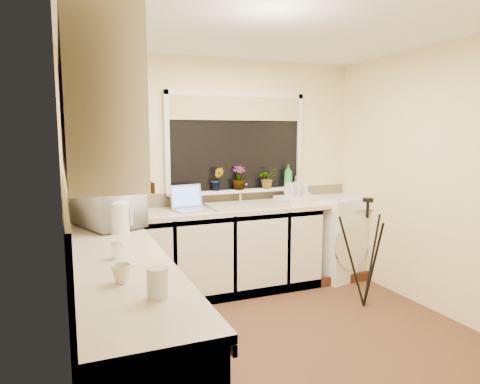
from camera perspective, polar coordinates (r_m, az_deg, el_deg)
name	(u,v)px	position (r m, az deg, el deg)	size (l,w,h in m)	color
floor	(282,339)	(3.78, 5.51, -18.54)	(3.20, 3.20, 0.00)	brown
ceiling	(287,26)	(3.47, 6.08, 20.68)	(3.20, 3.20, 0.00)	white
wall_back	(219,174)	(4.78, -2.74, 2.41)	(3.20, 3.20, 0.00)	#FCE5A8
wall_front	(438,230)	(2.23, 24.36, -4.52)	(3.20, 3.20, 0.00)	#FCE5A8
wall_left	(62,203)	(3.02, -22.12, -1.33)	(3.00, 3.00, 0.00)	#FCE5A8
wall_right	(439,182)	(4.40, 24.49, 1.25)	(3.00, 3.00, 0.00)	#FCE5A8
base_cabinet_back	(200,255)	(4.55, -5.28, -8.11)	(2.55, 0.60, 0.86)	silver
base_cabinet_left	(121,333)	(2.97, -15.18, -17.23)	(0.54, 2.40, 0.86)	silver
worktop_back	(229,209)	(4.55, -1.43, -2.25)	(3.20, 0.60, 0.04)	beige
worktop_left	(119,263)	(2.81, -15.51, -8.88)	(0.60, 2.40, 0.04)	beige
upper_cabinet	(89,108)	(2.54, -19.04, 10.23)	(0.28, 1.90, 0.70)	silver
splashback_left	(66,228)	(2.74, -21.71, -4.32)	(0.02, 2.40, 0.45)	beige
splashback_back	(220,197)	(4.80, -2.67, -0.63)	(3.20, 0.02, 0.14)	beige
window_glass	(237,143)	(4.82, -0.45, 6.34)	(1.50, 0.02, 1.00)	black
window_blind	(237,108)	(4.80, -0.34, 10.81)	(1.50, 0.02, 0.25)	tan
windowsill	(238,191)	(4.81, -0.20, 0.17)	(1.60, 0.14, 0.03)	white
sink	(247,205)	(4.62, 0.88, -1.68)	(0.82, 0.46, 0.03)	tan
faucet	(240,193)	(4.76, 0.03, -0.08)	(0.03, 0.03, 0.24)	silver
washing_machine	(335,236)	(5.27, 12.19, -5.60)	(0.66, 0.64, 0.93)	white
laptop	(189,204)	(4.41, -6.60, -1.50)	(0.37, 0.34, 0.25)	#A6A6AE
kettle	(118,218)	(3.53, -15.59, -3.29)	(0.17, 0.17, 0.23)	silver
dish_rack	(297,199)	(4.93, 7.45, -0.90)	(0.44, 0.33, 0.07)	beige
tripod	(366,253)	(4.39, 16.05, -7.61)	(0.51, 0.51, 1.06)	black
glass_jug	(157,283)	(2.13, -10.68, -11.53)	(0.10, 0.10, 0.15)	#B7BCC2
steel_jar	(117,251)	(2.83, -15.68, -7.34)	(0.07, 0.07, 0.10)	white
microwave	(108,206)	(3.77, -16.77, -1.76)	(0.61, 0.41, 0.34)	white
plant_b	(217,179)	(4.69, -2.98, 1.69)	(0.14, 0.11, 0.25)	#999999
plant_c	(239,178)	(4.77, -0.17, 1.88)	(0.15, 0.15, 0.26)	#999999
plant_d	(267,178)	(4.90, 3.59, 1.83)	(0.21, 0.18, 0.23)	#999999
soap_bottle_green	(288,176)	(5.03, 6.29, 2.13)	(0.10, 0.10, 0.26)	green
soap_bottle_clear	(299,179)	(5.09, 7.72, 1.67)	(0.08, 0.08, 0.17)	#999999
cup_back	(307,197)	(5.07, 8.68, -0.58)	(0.11, 0.11, 0.08)	silver
cup_left	(121,274)	(2.38, -15.19, -10.20)	(0.10, 0.10, 0.10)	beige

